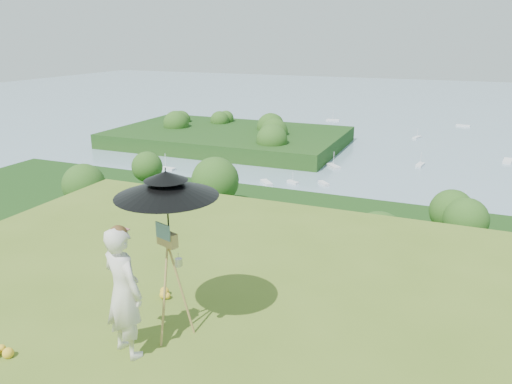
% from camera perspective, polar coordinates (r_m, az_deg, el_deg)
% --- Properties ---
extents(shoreline_tier, '(170.00, 28.00, 8.00)m').
position_cam_1_polar(shoreline_tier, '(87.86, 19.28, -10.35)').
color(shoreline_tier, gray).
rests_on(shoreline_tier, bay_water).
extents(bay_water, '(700.00, 700.00, 0.00)m').
position_cam_1_polar(bay_water, '(246.26, 22.11, 7.51)').
color(bay_water, '#7592A7').
rests_on(bay_water, ground).
extents(peninsula, '(90.00, 60.00, 12.00)m').
position_cam_1_polar(peninsula, '(178.95, -3.23, 7.04)').
color(peninsula, '#0E330F').
rests_on(peninsula, bay_water).
extents(slope_trees, '(110.00, 50.00, 6.00)m').
position_cam_1_polar(slope_trees, '(42.71, 18.22, -9.35)').
color(slope_trees, '#295519').
rests_on(slope_trees, forest_slope).
extents(harbor_town, '(110.00, 22.00, 5.00)m').
position_cam_1_polar(harbor_town, '(85.12, 19.72, -6.47)').
color(harbor_town, silver).
rests_on(harbor_town, shoreline_tier).
extents(moored_boats, '(140.00, 140.00, 0.70)m').
position_cam_1_polar(moored_boats, '(169.14, 17.24, 4.04)').
color(moored_boats, white).
rests_on(moored_boats, bay_water).
extents(painter, '(0.70, 0.57, 1.65)m').
position_cam_1_polar(painter, '(6.18, -14.92, -10.98)').
color(painter, beige).
rests_on(painter, ground).
extents(field_easel, '(0.75, 0.75, 1.56)m').
position_cam_1_polar(field_easel, '(6.43, -9.83, -9.92)').
color(field_easel, '#AA8447').
rests_on(field_easel, ground).
extents(sun_umbrella, '(1.47, 1.47, 0.95)m').
position_cam_1_polar(sun_umbrella, '(6.06, -10.10, -1.59)').
color(sun_umbrella, black).
rests_on(sun_umbrella, field_easel).
extents(painter_cap, '(0.25, 0.28, 0.10)m').
position_cam_1_polar(painter_cap, '(5.86, -15.52, -4.25)').
color(painter_cap, '#CC7072').
rests_on(painter_cap, painter).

